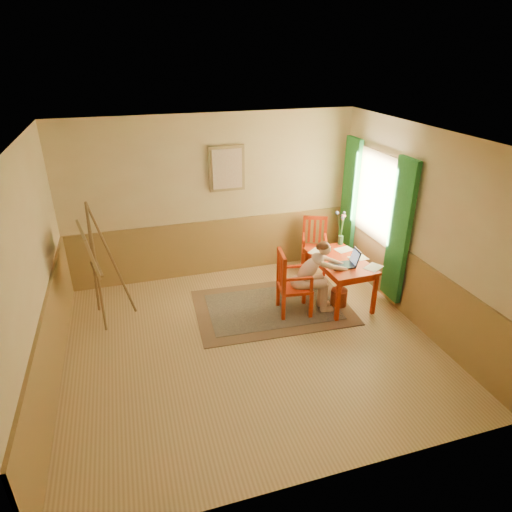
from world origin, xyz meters
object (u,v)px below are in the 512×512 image
object	(u,v)px
chair_left	(291,283)
figure	(313,274)
easel	(92,253)
laptop	(346,262)
table	(340,265)
chair_back	(314,245)

from	to	relation	value
chair_left	figure	size ratio (longest dim) A/B	0.89
figure	easel	world-z (taller)	easel
chair_left	laptop	bearing A→B (deg)	-4.41
table	laptop	bearing A→B (deg)	-92.31
table	laptop	world-z (taller)	laptop
laptop	easel	distance (m)	3.72
chair_back	figure	distance (m)	1.42
table	figure	size ratio (longest dim) A/B	1.06
table	chair_back	world-z (taller)	chair_back
easel	chair_back	bearing A→B (deg)	9.27
chair_back	easel	bearing A→B (deg)	-170.73
figure	easel	distance (m)	3.21
chair_left	figure	world-z (taller)	figure
chair_back	table	bearing A→B (deg)	-92.80
chair_left	figure	bearing A→B (deg)	-6.23
chair_left	table	bearing A→B (deg)	9.36
chair_left	chair_back	bearing A→B (deg)	53.52
table	easel	xyz separation A→B (m)	(-3.64, 0.50, 0.47)
chair_left	easel	xyz separation A→B (m)	(-2.78, 0.64, 0.59)
chair_back	figure	world-z (taller)	figure
chair_left	easel	distance (m)	2.91
chair_left	figure	xyz separation A→B (m)	(0.33, -0.04, 0.12)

